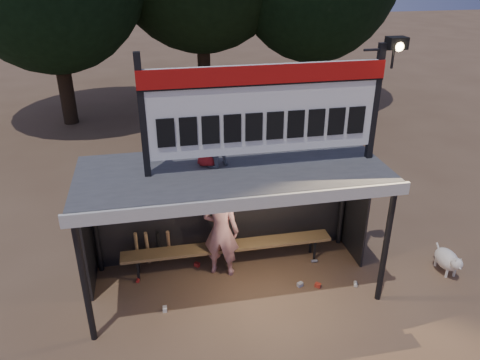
{
  "coord_description": "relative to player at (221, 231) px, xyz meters",
  "views": [
    {
      "loc": [
        -1.24,
        -6.76,
        5.46
      ],
      "look_at": [
        0.2,
        0.4,
        1.9
      ],
      "focal_mm": 35.0,
      "sensor_mm": 36.0,
      "label": 1
    }
  ],
  "objects": [
    {
      "name": "dog",
      "position": [
        4.16,
        -0.85,
        -0.63
      ],
      "size": [
        0.36,
        0.81,
        0.49
      ],
      "color": "white",
      "rests_on": "ground"
    },
    {
      "name": "bench",
      "position": [
        0.15,
        0.16,
        -0.47
      ],
      "size": [
        4.0,
        0.35,
        0.48
      ],
      "color": "olive",
      "rests_on": "ground"
    },
    {
      "name": "bats",
      "position": [
        -1.25,
        0.43,
        -0.47
      ],
      "size": [
        0.69,
        0.35,
        0.84
      ],
      "color": "#9C7749",
      "rests_on": "ground"
    },
    {
      "name": "litter",
      "position": [
        0.56,
        -0.44,
        -0.87
      ],
      "size": [
        3.97,
        1.28,
        0.08
      ],
      "color": "#AC221D",
      "rests_on": "ground"
    },
    {
      "name": "dugout_shelter",
      "position": [
        0.15,
        -0.14,
        0.94
      ],
      "size": [
        5.1,
        2.08,
        2.32
      ],
      "color": "#3F3E41",
      "rests_on": "ground"
    },
    {
      "name": "scoreboard_assembly",
      "position": [
        0.71,
        -0.4,
        2.42
      ],
      "size": [
        4.1,
        0.27,
        1.99
      ],
      "color": "black",
      "rests_on": "dugout_shelter"
    },
    {
      "name": "ground",
      "position": [
        0.15,
        -0.39,
        -0.9
      ],
      "size": [
        80.0,
        80.0,
        0.0
      ],
      "primitive_type": "plane",
      "color": "brown",
      "rests_on": "ground"
    },
    {
      "name": "player",
      "position": [
        0.0,
        0.0,
        0.0
      ],
      "size": [
        0.77,
        0.65,
        1.81
      ],
      "primitive_type": "imported",
      "rotation": [
        0.0,
        0.0,
        2.75
      ],
      "color": "silver",
      "rests_on": "ground"
    },
    {
      "name": "child_b",
      "position": [
        -0.24,
        -0.18,
        1.83
      ],
      "size": [
        0.48,
        0.43,
        0.83
      ],
      "primitive_type": "imported",
      "rotation": [
        0.0,
        0.0,
        2.61
      ],
      "color": "#A6191C",
      "rests_on": "dugout_shelter"
    },
    {
      "name": "child_a",
      "position": [
        -0.11,
        -0.24,
        1.88
      ],
      "size": [
        0.56,
        0.52,
        0.92
      ],
      "primitive_type": "imported",
      "rotation": [
        0.0,
        0.0,
        3.65
      ],
      "color": "slate",
      "rests_on": "dugout_shelter"
    }
  ]
}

